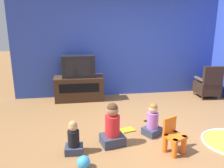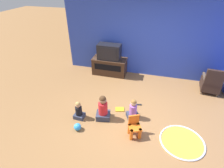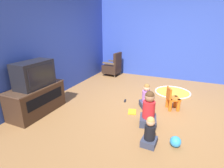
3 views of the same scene
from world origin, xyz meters
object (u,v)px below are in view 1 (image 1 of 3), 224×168
child_watching_right (74,139)px  remote_control (148,121)px  toy_ball (84,162)px  black_armchair (208,85)px  child_watching_left (153,121)px  tv_cabinet (79,88)px  yellow_kid_chair (174,139)px  television (79,66)px  book (127,130)px  child_watching_center (112,127)px

child_watching_right → remote_control: bearing=35.3°
toy_ball → black_armchair: bearing=37.3°
child_watching_left → tv_cabinet: bearing=89.6°
tv_cabinet → child_watching_left: 2.45m
yellow_kid_chair → tv_cabinet: bearing=92.0°
child_watching_left → remote_control: (0.10, 0.55, -0.24)m
child_watching_right → toy_ball: size_ratio=2.92×
tv_cabinet → black_armchair: size_ratio=1.41×
television → book: television is taller
black_armchair → book: (-2.53, -1.57, -0.32)m
yellow_kid_chair → child_watching_left: 0.59m
television → yellow_kid_chair: (1.35, -2.66, -0.67)m
toy_ball → remote_control: (1.31, 1.32, -0.08)m
black_armchair → child_watching_right: black_armchair is taller
child_watching_center → remote_control: child_watching_center is taller
book → black_armchair: bearing=16.9°
remote_control → child_watching_center: bearing=-149.1°
black_armchair → toy_ball: black_armchair is taller
television → child_watching_center: 2.43m
television → remote_control: (1.33, -1.54, -0.87)m
yellow_kid_chair → child_watching_center: bearing=132.9°
book → remote_control: bearing=20.0°
tv_cabinet → black_armchair: bearing=-5.9°
child_watching_center → tv_cabinet: bearing=89.8°
child_watching_left → child_watching_right: bearing=165.2°
television → child_watching_right: 2.55m
child_watching_center → book: (0.34, 0.43, -0.29)m
yellow_kid_chair → child_watching_center: (-0.86, 0.36, 0.08)m
television → black_armchair: (3.36, -0.31, -0.55)m
toy_ball → book: toy_ball is taller
tv_cabinet → child_watching_center: size_ratio=1.77×
television → child_watching_left: television is taller
remote_control → child_watching_right: bearing=-158.9°
child_watching_right → yellow_kid_chair: bearing=-5.1°
television → child_watching_left: (1.23, -2.09, -0.64)m
yellow_kid_chair → book: 0.96m
book → yellow_kid_chair: bearing=-71.2°
child_watching_center → toy_ball: 0.76m
yellow_kid_chair → child_watching_right: bearing=147.5°
child_watching_center → remote_control: bearing=30.6°
tv_cabinet → toy_ball: size_ratio=7.04×
black_armchair → child_watching_left: bearing=44.5°
television → black_armchair: bearing=-5.3°
yellow_kid_chair → remote_control: size_ratio=3.35×
book → child_watching_right: bearing=-163.4°
black_armchair → child_watching_right: bearing=36.5°
child_watching_center → toy_ball: child_watching_center is taller
book → remote_control: size_ratio=1.77×
toy_ball → child_watching_right: bearing=108.2°
child_watching_left → toy_ball: bearing=-177.9°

